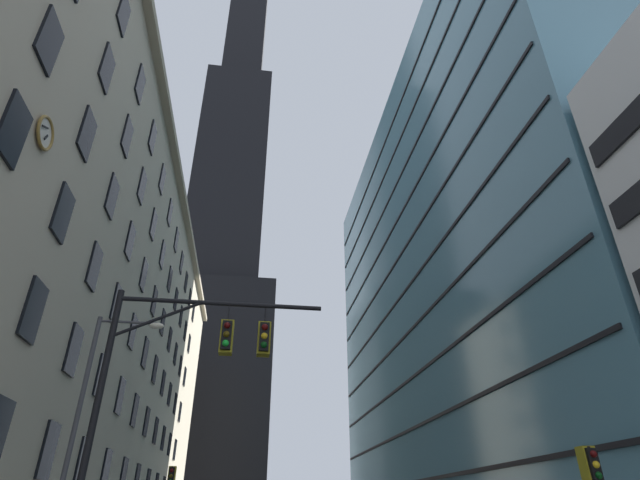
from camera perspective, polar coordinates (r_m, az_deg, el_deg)
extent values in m
cube|color=#BCAF93|center=(45.61, -28.68, -8.86)|extent=(16.01, 72.94, 29.82)
cube|color=tan|center=(49.60, -15.82, 5.56)|extent=(0.70, 72.94, 0.60)
cube|color=black|center=(24.58, -29.07, -20.61)|extent=(0.14, 1.40, 2.20)
cube|color=black|center=(29.34, -25.95, -22.17)|extent=(0.14, 1.40, 2.20)
cube|color=black|center=(34.16, -23.66, -23.25)|extent=(0.14, 1.40, 2.20)
cube|color=black|center=(39.03, -21.92, -24.05)|extent=(0.14, 1.40, 2.20)
cube|color=black|center=(43.93, -20.54, -24.65)|extent=(0.14, 1.40, 2.20)
cube|color=black|center=(20.85, -30.41, -7.08)|extent=(0.14, 1.40, 2.20)
cube|color=black|center=(25.32, -26.77, -11.36)|extent=(0.14, 1.40, 2.20)
cube|color=black|center=(29.96, -24.18, -14.31)|extent=(0.14, 1.40, 2.20)
cube|color=black|center=(34.70, -22.24, -16.45)|extent=(0.14, 1.40, 2.20)
cube|color=black|center=(39.50, -20.75, -18.05)|extent=(0.14, 1.40, 2.20)
cube|color=black|center=(44.35, -19.56, -19.30)|extent=(0.14, 1.40, 2.20)
cube|color=black|center=(49.22, -18.59, -20.30)|extent=(0.14, 1.40, 2.20)
cube|color=black|center=(54.12, -17.79, -21.11)|extent=(0.14, 1.40, 2.20)
cube|color=black|center=(59.04, -17.12, -21.79)|extent=(0.14, 1.40, 2.20)
cube|color=black|center=(63.97, -16.54, -22.35)|extent=(0.14, 1.40, 2.20)
cube|color=black|center=(18.72, -32.08, 10.82)|extent=(0.14, 1.40, 2.20)
cube|color=black|center=(22.51, -27.76, 2.79)|extent=(0.14, 1.40, 2.20)
cube|color=black|center=(26.70, -24.78, -2.84)|extent=(0.14, 1.40, 2.20)
cube|color=black|center=(31.14, -22.62, -6.90)|extent=(0.14, 1.40, 2.20)
cube|color=black|center=(35.72, -20.98, -9.93)|extent=(0.14, 1.40, 2.20)
cube|color=black|center=(40.40, -19.69, -12.26)|extent=(0.14, 1.40, 2.20)
cube|color=black|center=(45.15, -18.66, -14.09)|extent=(0.14, 1.40, 2.20)
cube|color=black|center=(49.95, -17.81, -15.58)|extent=(0.14, 1.40, 2.20)
cube|color=black|center=(54.79, -17.11, -16.79)|extent=(0.14, 1.40, 2.20)
cube|color=black|center=(59.65, -16.51, -17.81)|extent=(0.14, 1.40, 2.20)
cube|color=black|center=(64.53, -15.99, -18.68)|extent=(0.14, 1.40, 2.20)
cube|color=black|center=(21.39, -28.98, 19.60)|extent=(0.14, 1.40, 2.20)
cube|color=black|center=(24.78, -25.51, 11.07)|extent=(0.14, 1.40, 2.20)
cube|color=black|center=(28.64, -23.06, 4.69)|extent=(0.14, 1.40, 2.20)
cube|color=black|center=(32.82, -21.24, -0.13)|extent=(0.14, 1.40, 2.20)
cube|color=black|center=(37.19, -19.84, -3.84)|extent=(0.14, 1.40, 2.20)
cube|color=black|center=(41.71, -18.74, -6.76)|extent=(0.14, 1.40, 2.20)
cube|color=black|center=(46.33, -17.84, -9.10)|extent=(0.14, 1.40, 2.20)
cube|color=black|center=(51.01, -17.09, -11.02)|extent=(0.14, 1.40, 2.20)
cube|color=black|center=(55.76, -16.47, -12.60)|extent=(0.14, 1.40, 2.20)
cube|color=black|center=(60.54, -15.94, -13.94)|extent=(0.14, 1.40, 2.20)
cube|color=black|center=(65.36, -15.48, -15.08)|extent=(0.14, 1.40, 2.20)
cube|color=black|center=(27.51, -23.58, 17.83)|extent=(0.14, 1.40, 2.20)
cube|color=black|center=(31.03, -21.55, 11.16)|extent=(0.14, 1.40, 2.20)
cube|color=black|center=(34.92, -20.01, 5.90)|extent=(0.14, 1.40, 2.20)
cube|color=black|center=(39.06, -18.82, 1.72)|extent=(0.14, 1.40, 2.20)
cube|color=black|center=(43.38, -17.87, -1.65)|extent=(0.14, 1.40, 2.20)
cube|color=black|center=(47.84, -17.08, -4.39)|extent=(0.14, 1.40, 2.20)
cube|color=black|center=(52.39, -16.43, -6.67)|extent=(0.14, 1.40, 2.20)
cube|color=black|center=(57.02, -15.88, -8.57)|extent=(0.14, 1.40, 2.20)
cube|color=black|center=(61.71, -15.41, -10.19)|extent=(0.14, 1.40, 2.20)
cube|color=black|center=(66.44, -15.00, -11.58)|extent=(0.14, 1.40, 2.20)
cube|color=black|center=(30.57, -21.90, 23.30)|extent=(0.14, 1.40, 2.20)
cube|color=black|center=(33.78, -20.21, 16.64)|extent=(0.14, 1.40, 2.20)
cube|color=black|center=(37.38, -18.92, 11.19)|extent=(0.14, 1.40, 2.20)
cube|color=black|center=(41.28, -17.90, 6.73)|extent=(0.14, 1.40, 2.20)
cube|color=black|center=(45.39, -17.07, 3.05)|extent=(0.14, 1.40, 2.20)
cube|color=black|center=(49.66, -16.39, 0.00)|extent=(0.14, 1.40, 2.20)
cube|color=black|center=(54.06, -15.82, -2.56)|extent=(0.14, 1.40, 2.20)
cube|color=black|center=(58.56, -15.33, -4.74)|extent=(0.14, 1.40, 2.20)
cube|color=black|center=(63.13, -14.91, -6.60)|extent=(0.14, 1.40, 2.20)
cube|color=black|center=(67.76, -14.54, -8.21)|extent=(0.14, 1.40, 2.20)
torus|color=olive|center=(20.66, -29.31, 10.78)|extent=(0.12, 1.31, 1.31)
cylinder|color=silver|center=(20.68, -29.41, 10.78)|extent=(0.05, 1.13, 1.13)
cube|color=black|center=(20.62, -29.26, 10.38)|extent=(0.03, 0.22, 0.33)
cube|color=black|center=(20.57, -29.33, 11.39)|extent=(0.03, 0.47, 0.29)
cube|color=black|center=(103.17, -13.05, -17.60)|extent=(23.90, 23.90, 42.62)
cube|color=black|center=(124.21, -10.37, 6.68)|extent=(16.73, 16.73, 61.99)
cube|color=black|center=(174.12, -8.13, 25.62)|extent=(10.76, 10.76, 77.49)
cube|color=teal|center=(51.75, 16.79, -4.50)|extent=(14.34, 53.85, 44.62)
cube|color=black|center=(45.18, 10.60, -20.81)|extent=(0.12, 52.85, 0.24)
cube|color=black|center=(45.90, 10.13, -15.88)|extent=(0.12, 52.85, 0.24)
cube|color=black|center=(46.96, 9.70, -11.13)|extent=(0.12, 52.85, 0.24)
cube|color=black|center=(48.33, 9.31, -6.63)|extent=(0.12, 52.85, 0.24)
cube|color=black|center=(49.98, 8.95, -2.39)|extent=(0.12, 52.85, 0.24)
cube|color=black|center=(51.88, 8.61, 1.55)|extent=(0.12, 52.85, 0.24)
cube|color=black|center=(54.02, 8.30, 5.20)|extent=(0.12, 52.85, 0.24)
cube|color=black|center=(56.36, 8.01, 8.56)|extent=(0.12, 52.85, 0.24)
cube|color=black|center=(58.88, 7.74, 11.64)|extent=(0.12, 52.85, 0.24)
cylinder|color=black|center=(15.58, -24.82, -18.44)|extent=(0.20, 0.20, 7.66)
cylinder|color=black|center=(15.99, -11.23, -7.27)|extent=(6.30, 0.14, 0.14)
cylinder|color=black|center=(16.01, -18.26, -8.68)|extent=(2.60, 0.10, 1.32)
cylinder|color=black|center=(15.87, -10.58, -8.33)|extent=(0.04, 0.04, 0.60)
cube|color=black|center=(15.62, -10.83, -10.90)|extent=(0.30, 0.30, 0.90)
cube|color=olive|center=(15.79, -10.81, -11.09)|extent=(0.40, 0.40, 1.04)
sphere|color=#450808|center=(15.56, -10.74, -9.74)|extent=(0.20, 0.20, 0.20)
sphere|color=#4B3A08|center=(15.47, -10.84, -10.72)|extent=(0.20, 0.20, 0.20)
sphere|color=green|center=(15.39, -10.94, -11.70)|extent=(0.20, 0.20, 0.20)
cylinder|color=black|center=(15.85, -6.37, -8.63)|extent=(0.04, 0.04, 0.60)
cube|color=black|center=(15.61, -6.52, -11.21)|extent=(0.30, 0.30, 0.90)
cube|color=olive|center=(15.77, -6.55, -11.40)|extent=(0.40, 0.40, 1.04)
sphere|color=#450808|center=(15.55, -6.44, -10.05)|extent=(0.20, 0.20, 0.20)
sphere|color=yellow|center=(15.46, -6.50, -11.03)|extent=(0.20, 0.20, 0.20)
sphere|color=#083D10|center=(15.37, -6.55, -12.02)|extent=(0.20, 0.20, 0.20)
cube|color=black|center=(17.49, 29.14, -21.90)|extent=(0.30, 0.30, 0.90)
cube|color=olive|center=(17.63, 28.81, -22.01)|extent=(0.40, 0.40, 1.04)
sphere|color=#450808|center=(17.38, 29.21, -20.91)|extent=(0.20, 0.20, 0.20)
sphere|color=yellow|center=(17.36, 29.45, -21.80)|extent=(0.20, 0.20, 0.20)
sphere|color=#083D10|center=(17.34, 29.69, -22.70)|extent=(0.20, 0.20, 0.20)
cube|color=black|center=(31.72, -16.92, -24.80)|extent=(0.30, 0.30, 0.90)
cube|color=olive|center=(31.89, -16.88, -24.82)|extent=(0.40, 0.40, 1.04)
sphere|color=#450808|center=(31.58, -16.88, -24.28)|extent=(0.20, 0.20, 0.20)
sphere|color=#4B3A08|center=(31.56, -16.95, -24.78)|extent=(0.20, 0.20, 0.20)
cylinder|color=#47474C|center=(20.21, -26.68, -19.12)|extent=(0.18, 0.18, 8.27)
cylinder|color=#47474C|center=(20.81, -21.39, -8.89)|extent=(2.17, 0.10, 0.10)
ellipsoid|color=#EFE5C6|center=(20.55, -18.46, -9.46)|extent=(0.56, 0.32, 0.24)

